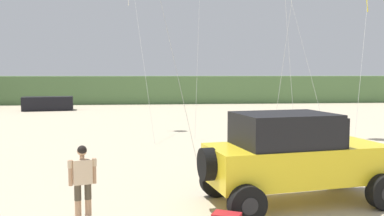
# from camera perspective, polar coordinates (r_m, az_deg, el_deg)

# --- Properties ---
(dune_ridge) EXTENTS (90.00, 7.06, 2.92)m
(dune_ridge) POSITION_cam_1_polar(r_m,az_deg,el_deg) (47.41, -10.00, 2.55)
(dune_ridge) COLOR #567A47
(dune_ridge) RESTS_ON ground_plane
(jeep) EXTENTS (5.00, 3.07, 2.26)m
(jeep) POSITION_cam_1_polar(r_m,az_deg,el_deg) (10.71, 13.74, -6.30)
(jeep) COLOR yellow
(jeep) RESTS_ON ground_plane
(person_watching) EXTENTS (0.60, 0.40, 1.67)m
(person_watching) POSITION_cam_1_polar(r_m,az_deg,el_deg) (9.56, -14.72, -9.27)
(person_watching) COLOR tan
(person_watching) RESTS_ON ground_plane
(distant_sedan) EXTENTS (4.41, 2.33, 1.20)m
(distant_sedan) POSITION_cam_1_polar(r_m,az_deg,el_deg) (38.49, -19.07, 0.58)
(distant_sedan) COLOR black
(distant_sedan) RESTS_ON ground_plane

